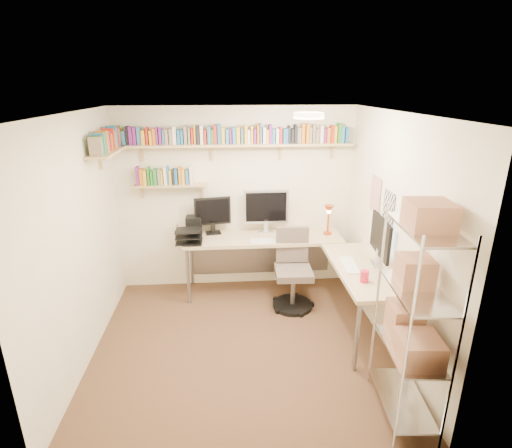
{
  "coord_description": "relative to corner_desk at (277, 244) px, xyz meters",
  "views": [
    {
      "loc": [
        -0.13,
        -3.79,
        2.74
      ],
      "look_at": [
        0.21,
        0.55,
        1.22
      ],
      "focal_mm": 28.0,
      "sensor_mm": 36.0,
      "label": 1
    }
  ],
  "objects": [
    {
      "name": "corner_desk",
      "position": [
        0.0,
        0.0,
        0.0
      ],
      "size": [
        2.52,
        2.13,
        1.42
      ],
      "color": "beige",
      "rests_on": "ground"
    },
    {
      "name": "ground",
      "position": [
        -0.5,
        -0.94,
        -0.81
      ],
      "size": [
        3.2,
        3.2,
        0.0
      ],
      "primitive_type": "plane",
      "color": "#4D3821",
      "rests_on": "ground"
    },
    {
      "name": "room_shell",
      "position": [
        -0.5,
        -0.94,
        0.74
      ],
      "size": [
        3.24,
        3.04,
        2.52
      ],
      "color": "beige",
      "rests_on": "ground"
    },
    {
      "name": "wire_rack",
      "position": [
        0.86,
        -2.03,
        0.31
      ],
      "size": [
        0.45,
        0.82,
        1.94
      ],
      "rotation": [
        0.0,
        0.0,
        -0.09
      ],
      "color": "silver",
      "rests_on": "ground"
    },
    {
      "name": "office_chair",
      "position": [
        0.2,
        -0.15,
        -0.38
      ],
      "size": [
        0.54,
        0.55,
        1.03
      ],
      "rotation": [
        0.0,
        0.0,
        -0.04
      ],
      "color": "black",
      "rests_on": "ground"
    },
    {
      "name": "wall_shelves",
      "position": [
        -0.92,
        0.36,
        1.21
      ],
      "size": [
        3.12,
        1.09,
        0.8
      ],
      "color": "tan",
      "rests_on": "ground"
    }
  ]
}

